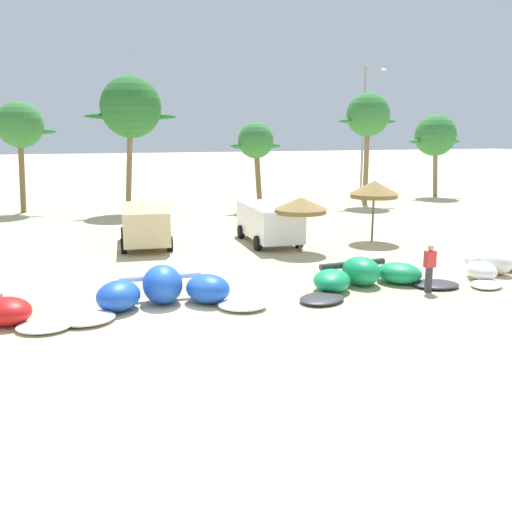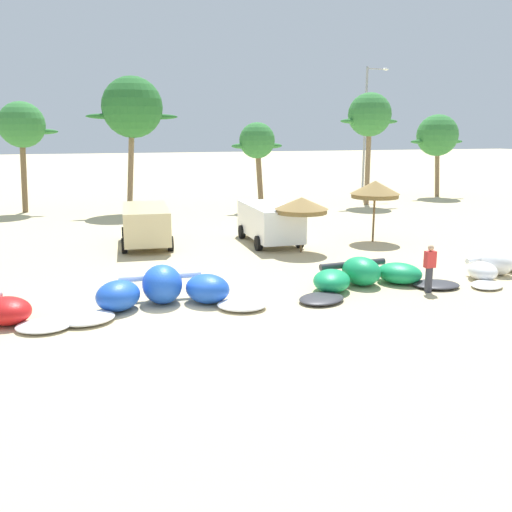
{
  "view_description": "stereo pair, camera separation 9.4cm",
  "coord_description": "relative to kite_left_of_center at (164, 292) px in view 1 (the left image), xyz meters",
  "views": [
    {
      "loc": [
        -2.76,
        -15.96,
        5.26
      ],
      "look_at": [
        3.48,
        2.0,
        1.0
      ],
      "focal_mm": 38.91,
      "sensor_mm": 36.0,
      "label": 1
    },
    {
      "loc": [
        -2.67,
        -15.99,
        5.26
      ],
      "look_at": [
        3.48,
        2.0,
        1.0
      ],
      "focal_mm": 38.91,
      "sensor_mm": 36.0,
      "label": 2
    }
  ],
  "objects": [
    {
      "name": "beach_umbrella_near_palms",
      "position": [
        11.47,
        7.02,
        2.09
      ],
      "size": [
        2.38,
        2.38,
        2.98
      ],
      "color": "brown",
      "rests_on": "ground"
    },
    {
      "name": "parked_car_second",
      "position": [
        0.82,
        9.7,
        0.62
      ],
      "size": [
        2.64,
        5.0,
        1.84
      ],
      "color": "beige",
      "rests_on": "ground"
    },
    {
      "name": "parked_van",
      "position": [
        6.53,
        8.4,
        0.62
      ],
      "size": [
        2.42,
        5.0,
        1.84
      ],
      "color": "white",
      "rests_on": "ground"
    },
    {
      "name": "palm_right",
      "position": [
        26.26,
        22.41,
        4.47
      ],
      "size": [
        5.01,
        3.34,
        6.67
      ],
      "color": "#7F6647",
      "rests_on": "ground"
    },
    {
      "name": "palm_left_of_gap",
      "position": [
        -5.08,
        23.46,
        5.17
      ],
      "size": [
        4.45,
        2.97,
        7.21
      ],
      "color": "brown",
      "rests_on": "ground"
    },
    {
      "name": "kite_center",
      "position": [
        7.0,
        -0.11,
        -0.09
      ],
      "size": [
        6.41,
        3.09,
        0.99
      ],
      "color": "#333338",
      "rests_on": "ground"
    },
    {
      "name": "palm_right_of_gap",
      "position": [
        18.35,
        19.68,
        5.91
      ],
      "size": [
        4.65,
        3.1,
        8.03
      ],
      "color": "#7F6647",
      "rests_on": "ground"
    },
    {
      "name": "beach_umbrella_middle",
      "position": [
        7.13,
        5.87,
        1.64
      ],
      "size": [
        2.37,
        2.37,
        2.47
      ],
      "color": "brown",
      "rests_on": "ground"
    },
    {
      "name": "lamppost_west_center",
      "position": [
        20.69,
        24.1,
        5.26
      ],
      "size": [
        2.02,
        0.24,
        10.3
      ],
      "color": "gray",
      "rests_on": "ground"
    },
    {
      "name": "palm_center_right",
      "position": [
        9.77,
        19.54,
        4.13
      ],
      "size": [
        3.6,
        2.4,
        5.91
      ],
      "color": "brown",
      "rests_on": "ground"
    },
    {
      "name": "person_near_kites",
      "position": [
        8.66,
        -1.34,
        0.35
      ],
      "size": [
        0.36,
        0.24,
        1.62
      ],
      "color": "#383842",
      "rests_on": "ground"
    },
    {
      "name": "kite_right_of_center",
      "position": [
        12.57,
        -0.41,
        -0.13
      ],
      "size": [
        5.09,
        2.9,
        0.88
      ],
      "color": "white",
      "rests_on": "ground"
    },
    {
      "name": "palm_center_left",
      "position": [
        1.81,
        21.37,
        6.31
      ],
      "size": [
        5.91,
        3.94,
        8.81
      ],
      "color": "#7F6647",
      "rests_on": "ground"
    },
    {
      "name": "ground_plane",
      "position": [
        0.06,
        -0.44,
        -0.47
      ],
      "size": [
        260.0,
        260.0,
        0.0
      ],
      "primitive_type": "plane",
      "color": "beige"
    },
    {
      "name": "kite_left_of_center",
      "position": [
        0.0,
        0.0,
        0.0
      ],
      "size": [
        6.31,
        3.0,
        1.22
      ],
      "color": "white",
      "rests_on": "ground"
    }
  ]
}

